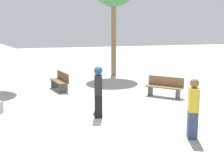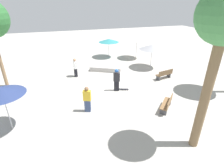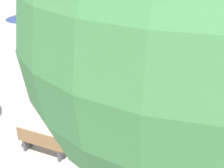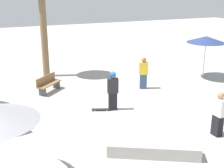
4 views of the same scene
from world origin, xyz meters
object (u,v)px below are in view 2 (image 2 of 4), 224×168
object	(u,v)px
skateboard	(123,89)
bench_near	(164,74)
concrete_ledge	(105,69)
bench_far	(167,104)
shade_umbrella_cream	(137,38)
bystander_watching	(87,99)
bystander_far	(75,68)
skater_main	(117,79)
shade_umbrella_teal	(109,41)
shade_umbrella_grey	(152,47)
shade_umbrella_navy	(1,91)

from	to	relation	value
skateboard	bench_near	size ratio (longest dim) A/B	0.49
concrete_ledge	bench_far	world-z (taller)	bench_far
skateboard	shade_umbrella_cream	bearing A→B (deg)	79.14
bystander_watching	bystander_far	bearing A→B (deg)	-67.41
concrete_ledge	bench_near	xyz separation A→B (m)	(3.30, 4.38, 0.22)
skater_main	bench_near	world-z (taller)	skater_main
concrete_ledge	bench_near	size ratio (longest dim) A/B	1.74
shade_umbrella_cream	concrete_ledge	bearing A→B (deg)	-56.87
skateboard	concrete_ledge	world-z (taller)	concrete_ledge
shade_umbrella_cream	shade_umbrella_teal	size ratio (longest dim) A/B	1.07
shade_umbrella_cream	bystander_far	xyz separation A→B (m)	(3.41, -7.48, -1.48)
skater_main	shade_umbrella_teal	world-z (taller)	shade_umbrella_teal
concrete_ledge	shade_umbrella_grey	bearing A→B (deg)	85.42
bench_far	shade_umbrella_teal	bearing A→B (deg)	46.19
skateboard	bystander_far	xyz separation A→B (m)	(-3.76, -3.11, 0.78)
shade_umbrella_cream	bystander_watching	xyz separation A→B (m)	(9.15, -7.49, -1.48)
skater_main	shade_umbrella_cream	world-z (taller)	shade_umbrella_cream
skater_main	skateboard	distance (m)	1.03
concrete_ledge	bystander_far	xyz separation A→B (m)	(0.39, -2.85, 0.63)
shade_umbrella_cream	shade_umbrella_teal	world-z (taller)	shade_umbrella_cream
bystander_far	shade_umbrella_teal	bearing A→B (deg)	-45.03
bystander_far	bystander_watching	bearing A→B (deg)	178.21
skateboard	shade_umbrella_navy	xyz separation A→B (m)	(2.37, -7.27, 2.20)
skater_main	concrete_ledge	world-z (taller)	skater_main
bystander_watching	shade_umbrella_cream	bearing A→B (deg)	-106.66
concrete_ledge	shade_umbrella_teal	xyz separation A→B (m)	(-4.46, 1.71, 1.77)
shade_umbrella_navy	shade_umbrella_cream	bearing A→B (deg)	129.35
skater_main	bench_far	bearing A→B (deg)	-45.16
bench_far	shade_umbrella_cream	world-z (taller)	shade_umbrella_cream
bench_far	bystander_watching	world-z (taller)	bystander_watching
shade_umbrella_teal	bystander_watching	world-z (taller)	shade_umbrella_teal
skater_main	bystander_far	xyz separation A→B (m)	(-3.68, -2.57, -0.10)
concrete_ledge	shade_umbrella_navy	world-z (taller)	shade_umbrella_navy
concrete_ledge	bystander_far	bearing A→B (deg)	-82.21
skateboard	shade_umbrella_grey	xyz separation A→B (m)	(-3.78, 4.42, 2.05)
bench_near	shade_umbrella_cream	distance (m)	6.60
skater_main	shade_umbrella_navy	size ratio (longest dim) A/B	0.71
bench_far	shade_umbrella_grey	xyz separation A→B (m)	(-7.11, 2.82, 1.68)
bench_far	shade_umbrella_teal	distance (m)	12.04
bench_near	shade_umbrella_navy	xyz separation A→B (m)	(3.22, -11.40, 1.84)
skateboard	bystander_far	size ratio (longest dim) A/B	0.49
shade_umbrella_cream	bystander_watching	distance (m)	11.91
skater_main	shade_umbrella_grey	size ratio (longest dim) A/B	0.69
shade_umbrella_cream	bystander_far	distance (m)	8.35
skateboard	bystander_watching	world-z (taller)	bystander_watching
skater_main	concrete_ledge	size ratio (longest dim) A/B	0.60
skateboard	concrete_ledge	xyz separation A→B (m)	(-4.15, -0.25, 0.15)
shade_umbrella_grey	bystander_far	xyz separation A→B (m)	(0.02, -7.52, -1.27)
bystander_far	shade_umbrella_cream	bearing A→B (deg)	-67.24
shade_umbrella_cream	bystander_watching	bearing A→B (deg)	-39.30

